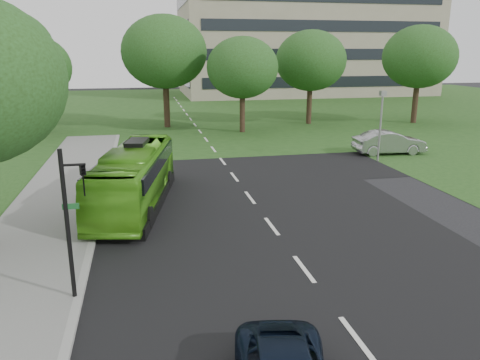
{
  "coord_description": "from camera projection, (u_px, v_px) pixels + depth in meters",
  "views": [
    {
      "loc": [
        -4.99,
        -15.46,
        7.02
      ],
      "look_at": [
        -0.99,
        3.68,
        1.6
      ],
      "focal_mm": 35.0,
      "sensor_mm": 36.0,
      "label": 1
    }
  ],
  "objects": [
    {
      "name": "ground",
      "position": [
        286.0,
        246.0,
        17.44
      ],
      "size": [
        160.0,
        160.0,
        0.0
      ],
      "primitive_type": "plane",
      "color": "black",
      "rests_on": "ground"
    },
    {
      "name": "street_surfaces",
      "position": [
        200.0,
        138.0,
        38.82
      ],
      "size": [
        120.0,
        120.0,
        0.15
      ],
      "color": "black",
      "rests_on": "ground"
    },
    {
      "name": "office_building",
      "position": [
        304.0,
        16.0,
        76.88
      ],
      "size": [
        40.1,
        20.1,
        25.0
      ],
      "color": "gray",
      "rests_on": "ground"
    },
    {
      "name": "tree_park_a",
      "position": [
        33.0,
        67.0,
        39.03
      ],
      "size": [
        6.29,
        6.29,
        8.36
      ],
      "color": "black",
      "rests_on": "ground"
    },
    {
      "name": "tree_park_b",
      "position": [
        164.0,
        52.0,
        42.67
      ],
      "size": [
        7.81,
        7.81,
        10.24
      ],
      "color": "black",
      "rests_on": "ground"
    },
    {
      "name": "tree_park_c",
      "position": [
        242.0,
        68.0,
        40.32
      ],
      "size": [
        6.21,
        6.21,
        8.25
      ],
      "color": "black",
      "rests_on": "ground"
    },
    {
      "name": "tree_park_d",
      "position": [
        311.0,
        61.0,
        44.94
      ],
      "size": [
        6.8,
        6.8,
        8.99
      ],
      "color": "black",
      "rests_on": "ground"
    },
    {
      "name": "tree_park_e",
      "position": [
        420.0,
        57.0,
        45.44
      ],
      "size": [
        7.1,
        7.1,
        9.46
      ],
      "color": "black",
      "rests_on": "ground"
    },
    {
      "name": "tree_park_f",
      "position": [
        7.0,
        49.0,
        40.3
      ],
      "size": [
        7.86,
        7.86,
        10.5
      ],
      "color": "black",
      "rests_on": "ground"
    },
    {
      "name": "bus",
      "position": [
        135.0,
        177.0,
        21.64
      ],
      "size": [
        4.15,
        10.06,
        2.73
      ],
      "primitive_type": "imported",
      "rotation": [
        0.0,
        0.0,
        -0.19
      ],
      "color": "#4EA61C",
      "rests_on": "ground"
    },
    {
      "name": "sedan",
      "position": [
        389.0,
        142.0,
        32.77
      ],
      "size": [
        5.04,
        2.04,
        1.63
      ],
      "primitive_type": "imported",
      "rotation": [
        0.0,
        0.0,
        1.5
      ],
      "color": "#9A999E",
      "rests_on": "ground"
    },
    {
      "name": "traffic_light",
      "position": [
        72.0,
        214.0,
        12.94
      ],
      "size": [
        0.73,
        0.22,
        4.5
      ],
      "rotation": [
        0.0,
        0.0,
        0.42
      ],
      "color": "black",
      "rests_on": "ground"
    },
    {
      "name": "camera_pole",
      "position": [
        381.0,
        116.0,
        29.94
      ],
      "size": [
        0.4,
        0.35,
        4.57
      ],
      "rotation": [
        0.0,
        0.0,
        0.09
      ],
      "color": "gray",
      "rests_on": "ground"
    }
  ]
}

